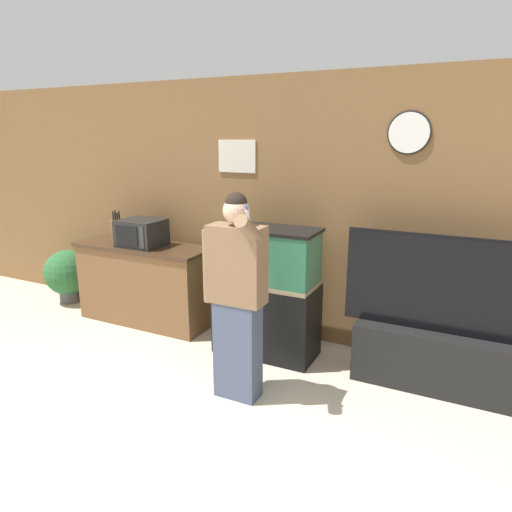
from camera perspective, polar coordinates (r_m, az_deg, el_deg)
wall_back_paneled at (r=4.55m, az=5.16°, el=5.48°), size 10.00×0.08×2.60m
counter_island at (r=5.24m, az=-13.61°, el=-3.30°), size 1.55×0.58×0.88m
microwave at (r=5.05m, az=-14.11°, el=2.83°), size 0.46×0.39×0.29m
knife_block at (r=5.34m, az=-17.00°, el=3.12°), size 0.12×0.09×0.35m
aquarium_on_stand at (r=4.28m, az=1.31°, el=-4.52°), size 0.96×0.45×1.23m
tv_on_stand at (r=4.08m, az=21.77°, el=-10.21°), size 1.58×0.40×1.29m
person_standing at (r=3.50m, az=-2.52°, el=-4.90°), size 0.52×0.39×1.64m
potted_plant at (r=6.17m, az=-22.47°, el=-2.02°), size 0.56×0.56×0.66m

